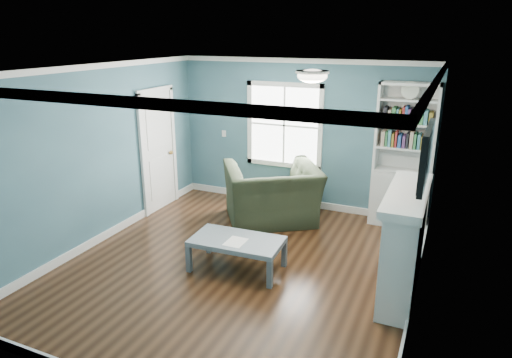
% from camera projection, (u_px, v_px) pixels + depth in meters
% --- Properties ---
extents(floor, '(5.00, 5.00, 0.00)m').
position_uv_depth(floor, '(239.00, 265.00, 6.17)').
color(floor, black).
rests_on(floor, ground).
extents(room_walls, '(5.00, 5.00, 5.00)m').
position_uv_depth(room_walls, '(238.00, 152.00, 5.69)').
color(room_walls, '#365B6B').
rests_on(room_walls, ground).
extents(trim, '(4.50, 5.00, 2.60)m').
position_uv_depth(trim, '(238.00, 179.00, 5.79)').
color(trim, white).
rests_on(trim, ground).
extents(window, '(1.40, 0.06, 1.50)m').
position_uv_depth(window, '(284.00, 125.00, 8.01)').
color(window, white).
rests_on(window, room_walls).
extents(bookshelf, '(0.90, 0.35, 2.31)m').
position_uv_depth(bookshelf, '(402.00, 171.00, 7.22)').
color(bookshelf, silver).
rests_on(bookshelf, ground).
extents(fireplace, '(0.44, 1.58, 1.30)m').
position_uv_depth(fireplace, '(405.00, 244.00, 5.36)').
color(fireplace, black).
rests_on(fireplace, ground).
extents(tv, '(0.06, 1.10, 0.65)m').
position_uv_depth(tv, '(427.00, 156.00, 4.97)').
color(tv, black).
rests_on(tv, fireplace).
extents(door, '(0.12, 0.98, 2.17)m').
position_uv_depth(door, '(158.00, 149.00, 7.92)').
color(door, silver).
rests_on(door, ground).
extents(ceiling_fixture, '(0.38, 0.38, 0.15)m').
position_uv_depth(ceiling_fixture, '(312.00, 75.00, 5.13)').
color(ceiling_fixture, white).
rests_on(ceiling_fixture, room_walls).
extents(light_switch, '(0.08, 0.01, 0.12)m').
position_uv_depth(light_switch, '(224.00, 134.00, 8.55)').
color(light_switch, white).
rests_on(light_switch, room_walls).
extents(recliner, '(1.74, 1.60, 1.28)m').
position_uv_depth(recliner, '(272.00, 185.00, 7.44)').
color(recliner, black).
rests_on(recliner, ground).
extents(coffee_table, '(1.22, 0.71, 0.43)m').
position_uv_depth(coffee_table, '(237.00, 243.00, 5.98)').
color(coffee_table, '#525B62').
rests_on(coffee_table, ground).
extents(paper_sheet, '(0.24, 0.31, 0.00)m').
position_uv_depth(paper_sheet, '(236.00, 242.00, 5.87)').
color(paper_sheet, white).
rests_on(paper_sheet, coffee_table).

